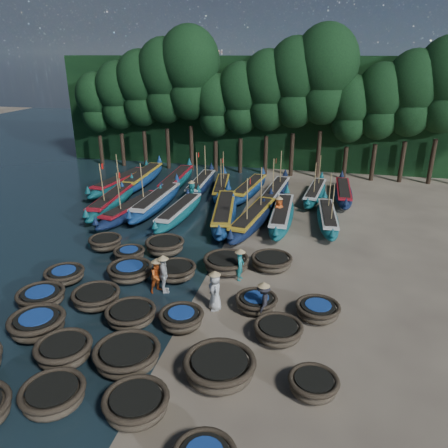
% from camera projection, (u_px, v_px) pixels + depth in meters
% --- Properties ---
extents(ground, '(120.00, 120.00, 0.00)m').
position_uv_depth(ground, '(206.00, 277.00, 21.47)').
color(ground, gray).
rests_on(ground, ground).
extents(foliage_wall, '(40.00, 3.00, 10.00)m').
position_uv_depth(foliage_wall, '(271.00, 113.00, 40.92)').
color(foliage_wall, black).
rests_on(foliage_wall, ground).
extents(coracle_2, '(2.04, 2.04, 0.73)m').
position_uv_depth(coracle_2, '(53.00, 395.00, 13.48)').
color(coracle_2, '#4B412F').
rests_on(coracle_2, ground).
extents(coracle_3, '(2.07, 2.07, 0.75)m').
position_uv_depth(coracle_3, '(136.00, 404.00, 13.13)').
color(coracle_3, '#4B412F').
rests_on(coracle_3, ground).
extents(coracle_5, '(2.64, 2.64, 0.83)m').
position_uv_depth(coracle_5, '(37.00, 324.00, 16.90)').
color(coracle_5, '#4B412F').
rests_on(coracle_5, ground).
extents(coracle_6, '(2.14, 2.14, 0.81)m').
position_uv_depth(coracle_6, '(64.00, 351.00, 15.41)').
color(coracle_6, '#4B412F').
rests_on(coracle_6, ground).
extents(coracle_7, '(2.79, 2.79, 0.79)m').
position_uv_depth(coracle_7, '(127.00, 355.00, 15.21)').
color(coracle_7, '#4B412F').
rests_on(coracle_7, ground).
extents(coracle_8, '(2.91, 2.91, 0.85)m').
position_uv_depth(coracle_8, '(220.00, 367.00, 14.57)').
color(coracle_8, '#4B412F').
rests_on(coracle_8, ground).
extents(coracle_9, '(1.66, 1.66, 0.66)m').
position_uv_depth(coracle_9, '(313.00, 385.00, 13.97)').
color(coracle_9, '#4B412F').
rests_on(coracle_9, ground).
extents(coracle_10, '(2.39, 2.39, 0.68)m').
position_uv_depth(coracle_10, '(41.00, 297.00, 18.94)').
color(coracle_10, '#4B412F').
rests_on(coracle_10, ground).
extents(coracle_11, '(2.41, 2.41, 0.72)m').
position_uv_depth(coracle_11, '(96.00, 297.00, 18.88)').
color(coracle_11, '#4B412F').
rests_on(coracle_11, ground).
extents(coracle_12, '(2.25, 2.25, 0.68)m').
position_uv_depth(coracle_12, '(131.00, 315.00, 17.68)').
color(coracle_12, '#4B412F').
rests_on(coracle_12, ground).
extents(coracle_13, '(1.86, 1.86, 0.72)m').
position_uv_depth(coracle_13, '(181.00, 319.00, 17.36)').
color(coracle_13, '#4B412F').
rests_on(coracle_13, ground).
extents(coracle_14, '(1.98, 1.98, 0.69)m').
position_uv_depth(coracle_14, '(278.00, 331.00, 16.64)').
color(coracle_14, '#4B412F').
rests_on(coracle_14, ground).
extents(coracle_15, '(1.91, 1.91, 0.63)m').
position_uv_depth(coracle_15, '(65.00, 275.00, 20.88)').
color(coracle_15, '#4B412F').
rests_on(coracle_15, ground).
extents(coracle_16, '(2.26, 2.26, 0.72)m').
position_uv_depth(coracle_16, '(130.00, 271.00, 21.14)').
color(coracle_16, '#4B412F').
rests_on(coracle_16, ground).
extents(coracle_17, '(2.26, 2.26, 0.73)m').
position_uv_depth(coracle_17, '(176.00, 271.00, 21.14)').
color(coracle_17, '#4B412F').
rests_on(coracle_17, ground).
extents(coracle_18, '(2.01, 2.01, 0.64)m').
position_uv_depth(coracle_18, '(256.00, 302.00, 18.59)').
color(coracle_18, '#4B412F').
rests_on(coracle_18, ground).
extents(coracle_19, '(2.28, 2.28, 0.65)m').
position_uv_depth(coracle_19, '(318.00, 310.00, 18.01)').
color(coracle_19, '#4B412F').
rests_on(coracle_19, ground).
extents(coracle_20, '(1.84, 1.84, 0.73)m').
position_uv_depth(coracle_20, '(105.00, 242.00, 24.30)').
color(coracle_20, '#4B412F').
rests_on(coracle_20, ground).
extents(coracle_21, '(1.90, 1.90, 0.67)m').
position_uv_depth(coracle_21, '(129.00, 254.00, 22.98)').
color(coracle_21, '#4B412F').
rests_on(coracle_21, ground).
extents(coracle_22, '(2.14, 2.14, 0.81)m').
position_uv_depth(coracle_22, '(165.00, 246.00, 23.76)').
color(coracle_22, '#4B412F').
rests_on(coracle_22, ground).
extents(coracle_23, '(2.33, 2.33, 0.79)m').
position_uv_depth(coracle_23, '(226.00, 263.00, 21.84)').
color(coracle_23, '#4B412F').
rests_on(coracle_23, ground).
extents(coracle_24, '(2.11, 2.11, 0.69)m').
position_uv_depth(coracle_24, '(272.00, 262.00, 22.15)').
color(coracle_24, '#4B412F').
rests_on(coracle_24, ground).
extents(long_boat_1, '(2.07, 8.52, 3.63)m').
position_uv_depth(long_boat_1, '(112.00, 201.00, 30.66)').
color(long_boat_1, '#105D59').
rests_on(long_boat_1, ground).
extents(long_boat_2, '(2.72, 7.92, 3.41)m').
position_uv_depth(long_boat_2, '(133.00, 209.00, 29.15)').
color(long_boat_2, '#101B3D').
rests_on(long_boat_2, ground).
extents(long_boat_3, '(1.77, 8.78, 1.55)m').
position_uv_depth(long_boat_3, '(156.00, 201.00, 30.46)').
color(long_boat_3, navy).
rests_on(long_boat_3, ground).
extents(long_boat_4, '(1.84, 7.81, 1.38)m').
position_uv_depth(long_boat_4, '(179.00, 212.00, 28.70)').
color(long_boat_4, '#105D59').
rests_on(long_boat_4, ground).
extents(long_boat_5, '(2.92, 8.84, 1.57)m').
position_uv_depth(long_boat_5, '(224.00, 213.00, 28.27)').
color(long_boat_5, navy).
rests_on(long_boat_5, ground).
extents(long_boat_6, '(2.69, 8.39, 3.60)m').
position_uv_depth(long_boat_6, '(253.00, 218.00, 27.37)').
color(long_boat_6, '#101B3D').
rests_on(long_boat_6, ground).
extents(long_boat_7, '(1.60, 8.37, 1.47)m').
position_uv_depth(long_boat_7, '(282.00, 215.00, 27.99)').
color(long_boat_7, '#105D59').
rests_on(long_boat_7, ground).
extents(long_boat_8, '(1.84, 7.31, 3.11)m').
position_uv_depth(long_boat_8, '(328.00, 218.00, 27.69)').
color(long_boat_8, '#105D59').
rests_on(long_boat_8, ground).
extents(long_boat_9, '(2.67, 8.61, 1.53)m').
position_uv_depth(long_boat_9, '(121.00, 182.00, 34.94)').
color(long_boat_9, '#105D59').
rests_on(long_boat_9, ground).
extents(long_boat_10, '(1.87, 8.91, 1.57)m').
position_uv_depth(long_boat_10, '(143.00, 178.00, 36.21)').
color(long_boat_10, navy).
rests_on(long_boat_10, ground).
extents(long_boat_11, '(1.86, 8.62, 1.52)m').
position_uv_depth(long_boat_11, '(177.00, 180.00, 35.57)').
color(long_boat_11, '#105D59').
rests_on(long_boat_11, ground).
extents(long_boat_12, '(1.65, 8.01, 3.40)m').
position_uv_depth(long_boat_12, '(201.00, 184.00, 34.60)').
color(long_boat_12, '#101B3D').
rests_on(long_boat_12, ground).
extents(long_boat_13, '(2.38, 7.25, 3.12)m').
position_uv_depth(long_boat_13, '(221.00, 188.00, 33.86)').
color(long_boat_13, navy).
rests_on(long_boat_13, ground).
extents(long_boat_14, '(2.39, 7.83, 1.39)m').
position_uv_depth(long_boat_14, '(249.00, 189.00, 33.47)').
color(long_boat_14, navy).
rests_on(long_boat_14, ground).
extents(long_boat_15, '(2.11, 8.08, 3.44)m').
position_uv_depth(long_boat_15, '(275.00, 192.00, 32.59)').
color(long_boat_15, '#101B3D').
rests_on(long_boat_15, ground).
extents(long_boat_16, '(2.07, 7.29, 3.12)m').
position_uv_depth(long_boat_16, '(315.00, 193.00, 32.66)').
color(long_boat_16, '#105D59').
rests_on(long_boat_16, ground).
extents(long_boat_17, '(1.46, 7.54, 1.33)m').
position_uv_depth(long_boat_17, '(343.00, 193.00, 32.65)').
color(long_boat_17, '#101B3D').
rests_on(long_boat_17, ground).
extents(fisherman_0, '(0.88, 1.00, 1.92)m').
position_uv_depth(fisherman_0, '(215.00, 290.00, 18.47)').
color(fisherman_0, silver).
rests_on(fisherman_0, ground).
extents(fisherman_1, '(0.52, 0.59, 1.73)m').
position_uv_depth(fisherman_1, '(240.00, 263.00, 20.90)').
color(fisherman_1, '#1B7273').
rests_on(fisherman_1, ground).
extents(fisherman_2, '(0.94, 0.97, 1.78)m').
position_uv_depth(fisherman_2, '(157.00, 275.00, 19.86)').
color(fisherman_2, '#C7501A').
rests_on(fisherman_2, ground).
extents(fisherman_3, '(0.62, 1.03, 1.75)m').
position_uv_depth(fisherman_3, '(263.00, 300.00, 17.89)').
color(fisherman_3, black).
rests_on(fisherman_3, ground).
extents(fisherman_4, '(0.82, 1.12, 1.96)m').
position_uv_depth(fisherman_4, '(164.00, 274.00, 19.77)').
color(fisherman_4, silver).
rests_on(fisherman_4, ground).
extents(fisherman_5, '(0.76, 1.60, 1.86)m').
position_uv_depth(fisherman_5, '(192.00, 192.00, 31.51)').
color(fisherman_5, '#1B7273').
rests_on(fisherman_5, ground).
extents(fisherman_6, '(0.92, 0.98, 1.88)m').
position_uv_depth(fisherman_6, '(279.00, 209.00, 27.99)').
color(fisherman_6, '#C7501A').
rests_on(fisherman_6, ground).
extents(tree_0, '(3.68, 3.68, 8.68)m').
position_uv_depth(tree_0, '(96.00, 102.00, 40.76)').
color(tree_0, black).
rests_on(tree_0, ground).
extents(tree_1, '(4.09, 4.09, 9.65)m').
position_uv_depth(tree_1, '(118.00, 95.00, 40.03)').
color(tree_1, black).
rests_on(tree_1, ground).
extents(tree_2, '(4.51, 4.51, 10.63)m').
position_uv_depth(tree_2, '(141.00, 88.00, 39.29)').
color(tree_2, black).
rests_on(tree_2, ground).
extents(tree_3, '(4.92, 4.92, 11.60)m').
position_uv_depth(tree_3, '(165.00, 80.00, 38.56)').
color(tree_3, black).
rests_on(tree_3, ground).
extents(tree_4, '(5.34, 5.34, 12.58)m').
position_uv_depth(tree_4, '(189.00, 72.00, 37.83)').
color(tree_4, black).
rests_on(tree_4, ground).
extents(tree_5, '(3.68, 3.68, 8.68)m').
position_uv_depth(tree_5, '(215.00, 105.00, 38.34)').
color(tree_5, black).
rests_on(tree_5, ground).
extents(tree_6, '(4.09, 4.09, 9.65)m').
position_uv_depth(tree_6, '(241.00, 98.00, 37.61)').
color(tree_6, black).
rests_on(tree_6, ground).
extents(tree_7, '(4.51, 4.51, 10.63)m').
position_uv_depth(tree_7, '(268.00, 90.00, 36.88)').
color(tree_7, black).
rests_on(tree_7, ground).
extents(tree_8, '(4.92, 4.92, 11.60)m').
position_uv_depth(tree_8, '(296.00, 82.00, 36.15)').
color(tree_8, black).
rests_on(tree_8, ground).
extents(tree_9, '(5.34, 5.34, 12.58)m').
position_uv_depth(tree_9, '(325.00, 74.00, 35.42)').
color(tree_9, black).
rests_on(tree_9, ground).
extents(tree_10, '(3.68, 3.68, 8.68)m').
position_uv_depth(tree_10, '(351.00, 109.00, 35.92)').
color(tree_10, black).
rests_on(tree_10, ground).
extents(tree_11, '(4.09, 4.09, 9.65)m').
position_uv_depth(tree_11, '(381.00, 101.00, 35.19)').
color(tree_11, black).
rests_on(tree_11, ground).
extents(tree_12, '(4.51, 4.51, 10.63)m').
position_uv_depth(tree_12, '(413.00, 93.00, 34.46)').
color(tree_12, black).
rests_on(tree_12, ground).
extents(tree_13, '(4.92, 4.92, 11.60)m').
position_uv_depth(tree_13, '(446.00, 84.00, 33.73)').
color(tree_13, black).
rests_on(tree_13, ground).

